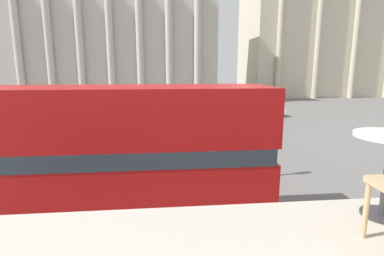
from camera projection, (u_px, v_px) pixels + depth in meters
The scene contains 10 objects.
double_decker_bus at pixel (70, 155), 8.44m from camera, with size 11.41×2.66×4.30m.
plaza_building_left at pixel (116, 39), 43.76m from camera, with size 28.88×12.11×18.31m.
plaza_building_right at pixel (333, 26), 54.88m from camera, with size 32.44×14.63×24.99m.
traffic_light_near at pixel (241, 123), 12.64m from camera, with size 0.42×0.24×3.87m.
traffic_light_mid at pixel (121, 113), 17.85m from camera, with size 0.42×0.24×3.32m.
car_white at pixel (263, 110), 30.50m from camera, with size 4.20×1.93×1.35m.
car_black at pixel (235, 114), 27.84m from camera, with size 4.20×1.93×1.35m.
pedestrian_olive at pixel (260, 104), 33.97m from camera, with size 0.32×0.32×1.59m.
pedestrian_grey at pixel (239, 124), 21.20m from camera, with size 0.32×0.32×1.61m.
pedestrian_black at pixel (231, 102), 34.20m from camera, with size 0.32×0.32×1.81m.
Camera 1 is at (-0.60, -2.58, 4.77)m, focal length 28.00 mm.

